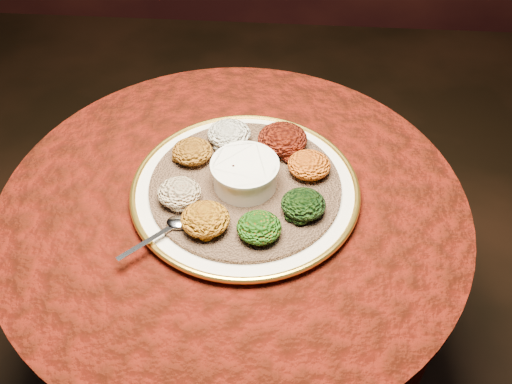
{
  "coord_description": "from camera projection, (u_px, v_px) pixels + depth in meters",
  "views": [
    {
      "loc": [
        0.11,
        -0.78,
        1.58
      ],
      "look_at": [
        0.05,
        0.0,
        0.76
      ],
      "focal_mm": 40.0,
      "sensor_mm": 36.0,
      "label": 1
    }
  ],
  "objects": [
    {
      "name": "portion_mixveg",
      "position": [
        259.0,
        227.0,
        1.05
      ],
      "size": [
        0.08,
        0.08,
        0.04
      ],
      "primitive_type": "ellipsoid",
      "color": "#AC430B",
      "rests_on": "injera"
    },
    {
      "name": "platter",
      "position": [
        245.0,
        189.0,
        1.17
      ],
      "size": [
        0.59,
        0.59,
        0.02
      ],
      "rotation": [
        0.0,
        0.0,
        -0.41
      ],
      "color": "white",
      "rests_on": "table"
    },
    {
      "name": "stew_bowl",
      "position": [
        245.0,
        172.0,
        1.13
      ],
      "size": [
        0.14,
        0.14,
        0.06
      ],
      "color": "white",
      "rests_on": "injera"
    },
    {
      "name": "portion_kik",
      "position": [
        205.0,
        219.0,
        1.06
      ],
      "size": [
        0.09,
        0.09,
        0.04
      ],
      "primitive_type": "ellipsoid",
      "color": "#A9660E",
      "rests_on": "injera"
    },
    {
      "name": "portion_timatim",
      "position": [
        179.0,
        192.0,
        1.11
      ],
      "size": [
        0.09,
        0.08,
        0.04
      ],
      "primitive_type": "ellipsoid",
      "color": "maroon",
      "rests_on": "injera"
    },
    {
      "name": "table",
      "position": [
        235.0,
        255.0,
        1.29
      ],
      "size": [
        0.96,
        0.96,
        0.73
      ],
      "color": "black",
      "rests_on": "ground"
    },
    {
      "name": "portion_kitfo",
      "position": [
        283.0,
        139.0,
        1.21
      ],
      "size": [
        0.11,
        0.1,
        0.05
      ],
      "primitive_type": "ellipsoid",
      "color": "black",
      "rests_on": "injera"
    },
    {
      "name": "portion_shiro",
      "position": [
        192.0,
        151.0,
        1.19
      ],
      "size": [
        0.09,
        0.08,
        0.04
      ],
      "primitive_type": "ellipsoid",
      "color": "#925511",
      "rests_on": "injera"
    },
    {
      "name": "spoon",
      "position": [
        174.0,
        225.0,
        1.07
      ],
      "size": [
        0.12,
        0.12,
        0.01
      ],
      "rotation": [
        0.0,
        0.0,
        -2.35
      ],
      "color": "silver",
      "rests_on": "injera"
    },
    {
      "name": "portion_gomen",
      "position": [
        303.0,
        204.0,
        1.09
      ],
      "size": [
        0.09,
        0.08,
        0.04
      ],
      "primitive_type": "ellipsoid",
      "color": "black",
      "rests_on": "injera"
    },
    {
      "name": "portion_ayib",
      "position": [
        229.0,
        134.0,
        1.23
      ],
      "size": [
        0.09,
        0.09,
        0.05
      ],
      "primitive_type": "ellipsoid",
      "color": "silver",
      "rests_on": "injera"
    },
    {
      "name": "injera",
      "position": [
        245.0,
        186.0,
        1.16
      ],
      "size": [
        0.44,
        0.44,
        0.01
      ],
      "primitive_type": "cylinder",
      "rotation": [
        0.0,
        0.0,
        0.13
      ],
      "color": "#8A6045",
      "rests_on": "platter"
    },
    {
      "name": "portion_tikil",
      "position": [
        309.0,
        165.0,
        1.16
      ],
      "size": [
        0.09,
        0.08,
        0.04
      ],
      "primitive_type": "ellipsoid",
      "color": "#A3580D",
      "rests_on": "injera"
    }
  ]
}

